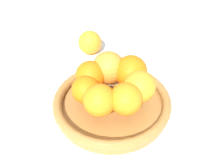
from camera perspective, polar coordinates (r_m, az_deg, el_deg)
name	(u,v)px	position (r m, az deg, el deg)	size (l,w,h in m)	color
ground_plane	(112,106)	(0.54, 0.00, -5.88)	(4.00, 4.00, 0.00)	silver
fruit_bowl	(112,101)	(0.53, 0.00, -4.50)	(0.28, 0.28, 0.04)	#A57238
orange_pile	(114,82)	(0.50, 0.49, 0.63)	(0.19, 0.19, 0.08)	orange
stray_orange	(90,43)	(0.73, -5.76, 10.71)	(0.08, 0.08, 0.08)	orange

